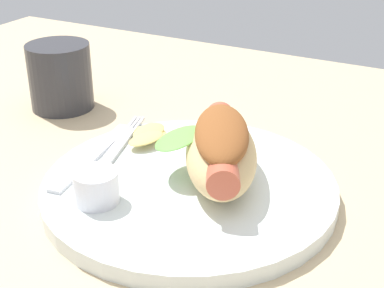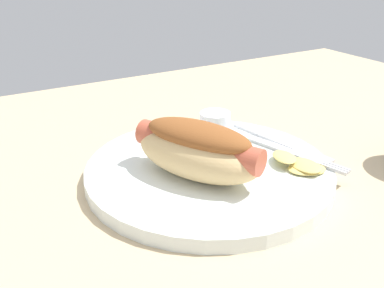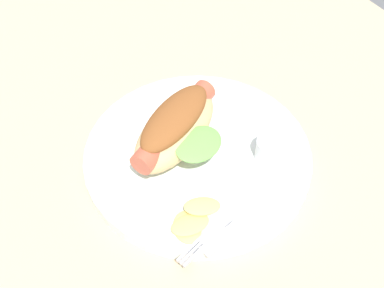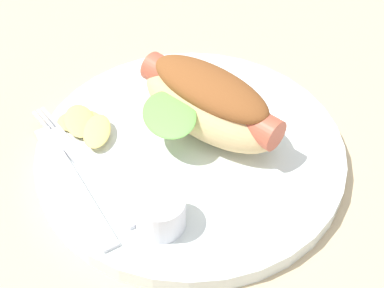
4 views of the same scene
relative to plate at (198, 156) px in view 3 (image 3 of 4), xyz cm
name	(u,v)px [view 3 (image 3 of 4)]	position (x,y,z in cm)	size (l,w,h in cm)	color
ground_plane	(201,189)	(3.37, -1.63, -1.70)	(120.00, 90.00, 1.80)	tan
plate	(198,156)	(0.00, 0.00, 0.00)	(27.89, 27.89, 1.60)	white
hot_dog	(178,126)	(-2.43, -1.25, 4.02)	(12.87, 15.86, 6.15)	#DBB77A
sauce_ramekin	(272,149)	(5.43, 7.11, 2.28)	(4.02, 4.02, 2.95)	white
fork	(235,211)	(9.48, -1.17, 1.00)	(5.65, 16.65, 0.40)	silver
knife	(254,213)	(10.88, 0.52, 0.98)	(15.18, 1.40, 0.36)	silver
chips_pile	(193,220)	(8.19, -5.90, 1.34)	(5.53, 7.20, 1.29)	#E2C76B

